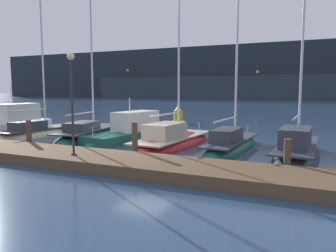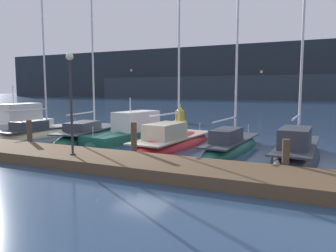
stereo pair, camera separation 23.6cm
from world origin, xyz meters
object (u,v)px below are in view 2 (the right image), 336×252
Objects in this scene: motorboat_berth_4 at (131,135)px; sailboat_berth_5 at (173,144)px; sailboat_berth_2 at (40,134)px; sailboat_berth_3 at (90,136)px; motorboat_berth_1 at (15,127)px; sailboat_berth_7 at (296,155)px; sailboat_berth_6 at (231,148)px; dock_lamppost at (71,88)px; channel_buoy at (180,116)px.

sailboat_berth_5 is at bearing -18.07° from motorboat_berth_4.
sailboat_berth_3 is (3.58, 0.98, 0.00)m from sailboat_berth_2.
sailboat_berth_7 reaches higher than motorboat_berth_1.
sailboat_berth_6 reaches higher than dock_lamppost.
channel_buoy is (-4.87, 12.52, 0.53)m from sailboat_berth_5.
sailboat_berth_5 reaches higher than motorboat_berth_1.
sailboat_berth_5 is 13.45m from channel_buoy.
channel_buoy is at bearing 67.64° from sailboat_berth_2.
dock_lamppost is at bearing -35.86° from sailboat_berth_2.
sailboat_berth_6 is at bearing 1.90° from sailboat_berth_2.
sailboat_berth_7 is 6.75× the size of channel_buoy.
sailboat_berth_2 reaches higher than motorboat_berth_1.
channel_buoy is at bearing 53.73° from motorboat_berth_1.
sailboat_berth_7 reaches higher than sailboat_berth_2.
channel_buoy is (-11.59, 13.15, 0.51)m from sailboat_berth_7.
sailboat_berth_5 is at bearing -176.74° from sailboat_berth_6.
sailboat_berth_2 reaches higher than sailboat_berth_3.
motorboat_berth_1 is 17.02m from sailboat_berth_6.
sailboat_berth_3 is 5.55× the size of channel_buoy.
sailboat_berth_6 is (17.01, -0.39, -0.22)m from motorboat_berth_1.
channel_buoy is (-1.31, 11.36, 0.39)m from motorboat_berth_4.
channel_buoy is at bearing 81.91° from sailboat_berth_3.
motorboat_berth_4 is 0.66× the size of sailboat_berth_6.
sailboat_berth_5 is at bearing -6.36° from sailboat_berth_3.
motorboat_berth_1 is 13.75m from dock_lamppost.
dock_lamppost is at bearing -81.26° from channel_buoy.
sailboat_berth_6 is at bearing -3.10° from sailboat_berth_3.
motorboat_berth_1 is at bearing -126.27° from channel_buoy.
sailboat_berth_3 is 9.94m from sailboat_berth_6.
dock_lamppost reaches higher than motorboat_berth_4.
motorboat_berth_4 is at bearing 170.09° from sailboat_berth_7.
motorboat_berth_4 is at bearing 3.30° from motorboat_berth_1.
sailboat_berth_2 reaches higher than dock_lamppost.
motorboat_berth_1 is 10.08m from motorboat_berth_4.
sailboat_berth_2 is 6.72m from motorboat_berth_4.
sailboat_berth_7 is at bearing 32.20° from dock_lamppost.
sailboat_berth_7 reaches higher than motorboat_berth_4.
sailboat_berth_3 is at bearing -171.71° from motorboat_berth_4.
sailboat_berth_2 is 1.03× the size of sailboat_berth_5.
dock_lamppost is at bearing -147.80° from sailboat_berth_7.
sailboat_berth_7 is at bearing -5.86° from sailboat_berth_3.
sailboat_berth_2 is 3.71m from sailboat_berth_3.
sailboat_berth_7 is (3.34, -0.83, 0.02)m from sailboat_berth_6.
dock_lamppost is (1.56, -7.29, 3.06)m from motorboat_berth_4.
channel_buoy is (-8.25, 12.33, 0.53)m from sailboat_berth_6.
dock_lamppost is at bearing -77.92° from motorboat_berth_4.
motorboat_berth_1 reaches higher than motorboat_berth_4.
motorboat_berth_4 is at bearing 161.93° from sailboat_berth_5.
sailboat_berth_3 reaches higher than dock_lamppost.
motorboat_berth_1 is 0.63× the size of sailboat_berth_6.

